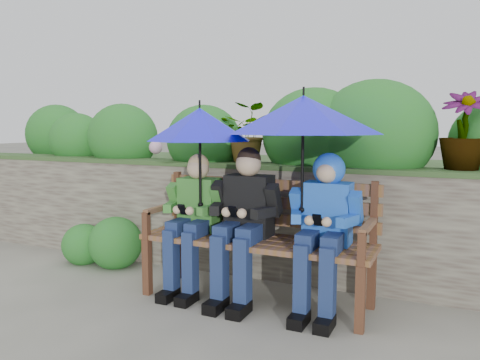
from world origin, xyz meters
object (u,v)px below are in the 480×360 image
at_px(park_bench, 259,230).
at_px(boy_middle, 244,216).
at_px(umbrella_left, 200,125).
at_px(boy_right, 324,219).
at_px(umbrella_right, 303,115).
at_px(boy_left, 194,215).

xyz_separation_m(park_bench, boy_middle, (-0.09, -0.09, 0.12)).
height_order(boy_middle, umbrella_left, umbrella_left).
bearing_deg(boy_right, umbrella_left, -179.02).
relative_size(boy_middle, umbrella_right, 1.06).
xyz_separation_m(boy_middle, umbrella_right, (0.46, 0.01, 0.78)).
distance_m(boy_middle, boy_right, 0.64).
relative_size(park_bench, umbrella_right, 1.61).
bearing_deg(boy_right, umbrella_right, -177.80).
relative_size(boy_left, umbrella_right, 1.01).
bearing_deg(boy_right, park_bench, 171.95).
distance_m(boy_right, umbrella_left, 1.22).
distance_m(boy_left, umbrella_left, 0.74).
relative_size(park_bench, boy_middle, 1.52).
relative_size(park_bench, boy_left, 1.60).
bearing_deg(umbrella_right, boy_left, -179.81).
relative_size(umbrella_left, umbrella_right, 0.76).
bearing_deg(umbrella_right, park_bench, 167.41).
relative_size(boy_middle, umbrella_left, 1.41).
xyz_separation_m(park_bench, boy_right, (0.54, -0.08, 0.16)).
height_order(park_bench, boy_left, boy_left).
bearing_deg(park_bench, boy_middle, -134.54).
relative_size(boy_middle, boy_right, 1.03).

